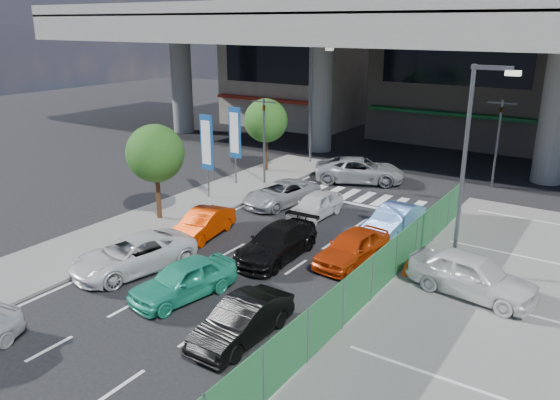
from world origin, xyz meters
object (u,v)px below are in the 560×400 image
Objects in this scene: traffic_light_right at (500,122)px; tree_far at (266,121)px; taxi_teal_mid at (184,279)px; hatch_black_mid_right at (242,321)px; traffic_light_left at (264,120)px; taxi_orange_left at (203,224)px; sedan_black_mid at (277,243)px; signboard_far at (235,135)px; signboard_near at (207,145)px; sedan_white_mid_left at (133,254)px; tree_near at (155,154)px; crossing_wagon_silver at (360,170)px; taxi_orange_right at (352,247)px; parked_sedan_white at (472,275)px; street_lamp_left at (313,95)px; street_lamp_right at (470,155)px; kei_truck_front_right at (394,221)px; sedan_white_front_mid at (315,205)px; traffic_cone at (407,266)px; wagon_silver_front_left at (281,193)px.

tree_far is at bearing -161.31° from traffic_light_right.
hatch_black_mid_right is (3.40, -1.05, -0.04)m from taxi_teal_mid.
taxi_orange_left is at bearing -73.58° from traffic_light_left.
sedan_black_mid is at bearing -9.42° from taxi_orange_left.
hatch_black_mid_right is (10.55, -13.36, -2.42)m from signboard_far.
hatch_black_mid_right is at bearing -45.57° from signboard_near.
sedan_white_mid_left is at bearing -67.82° from signboard_near.
tree_near is 0.88× the size of crossing_wagon_silver.
taxi_teal_mid reaches higher than hatch_black_mid_right.
parked_sedan_white reaches higher than taxi_orange_right.
signboard_near is 15.89m from parked_sedan_white.
taxi_teal_mid is (6.76, -9.31, -2.37)m from signboard_near.
sedan_black_mid is (7.42, -0.63, -2.71)m from tree_near.
signboard_far is at bearing 76.11° from parked_sedan_white.
tree_far is at bearing 95.27° from signboard_near.
street_lamp_left reaches higher than taxi_teal_mid.
crossing_wagon_silver is (5.59, 7.67, -2.31)m from signboard_near.
street_lamp_right is at bearing 25.39° from taxi_orange_right.
taxi_orange_left is at bearing -52.30° from signboard_near.
street_lamp_right is at bearing 55.49° from taxi_teal_mid.
tree_near is 1.16× the size of kei_truck_front_right.
taxi_orange_right is at bearing -89.27° from kei_truck_front_right.
traffic_light_right is 0.65× the size of street_lamp_right.
signboard_near is 11.26m from taxi_orange_right.
sedan_black_mid is at bearing -4.85° from tree_near.
signboard_near is at bearing -173.42° from kei_truck_front_right.
signboard_near reaches higher than taxi_orange_left.
taxi_teal_mid is at bearing -101.90° from sedan_black_mid.
traffic_light_left is 1.11× the size of signboard_near.
sedan_white_front_mid is (5.49, -3.41, -3.30)m from traffic_light_left.
tree_near reaches higher than hatch_black_mid_right.
street_lamp_left reaches higher than traffic_light_left.
traffic_cone is (-2.51, 0.27, -0.41)m from parked_sedan_white.
signboard_far is (-1.40, -1.01, -0.87)m from traffic_light_left.
parked_sedan_white is at bearing -11.01° from wagon_silver_front_left.
street_lamp_right is 4.81m from traffic_cone.
crossing_wagon_silver reaches higher than sedan_black_mid.
street_lamp_left reaches higher than kei_truck_front_right.
sedan_white_front_mid is at bearing 141.28° from taxi_orange_right.
tree_far is (-0.60, 6.51, 0.32)m from signboard_near.
signboard_far reaches higher than hatch_black_mid_right.
sedan_white_front_mid is (2.96, 5.15, 0.01)m from taxi_orange_left.
signboard_near is at bearing 147.22° from sedan_black_mid.
signboard_near is 6.95m from sedan_white_front_mid.
tree_near is 12.13m from hatch_black_mid_right.
signboard_far is 11.62m from kei_truck_front_right.
sedan_white_mid_left is at bearing -135.97° from sedan_black_mid.
street_lamp_right is 9.27m from sedan_white_front_mid.
traffic_light_right reaches higher than taxi_orange_right.
traffic_light_left reaches higher than taxi_orange_right.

